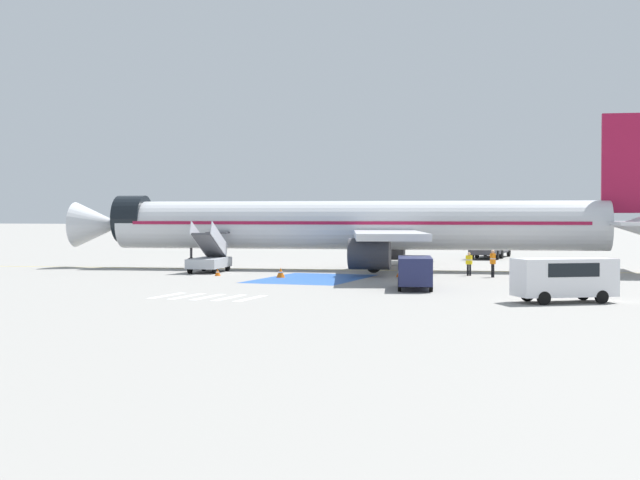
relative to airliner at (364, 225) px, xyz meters
The scene contains 18 objects.
ground_plane 3.94m from the airliner, behind, with size 600.00×600.00×0.00m, color gray.
apron_leadline_yellow 3.50m from the airliner, behind, with size 0.20×81.59×0.01m, color gold.
apron_stand_patch_blue 10.59m from the airliner, 93.79° to the right, with size 6.37×10.27×0.01m, color #2856A8.
apron_walkway_bar_0 24.75m from the airliner, 98.59° to the right, with size 0.44×3.60×0.01m, color silver.
apron_walkway_bar_1 24.60m from the airliner, 95.80° to the right, with size 0.44×3.60×0.01m, color silver.
apron_walkway_bar_2 24.51m from the airliner, 92.98° to the right, with size 0.44×3.60×0.01m, color silver.
apron_walkway_bar_3 24.48m from the airliner, 90.15° to the right, with size 0.44×3.60×0.01m, color silver.
apron_walkway_bar_4 24.51m from the airliner, 87.31° to the right, with size 0.44×3.60×0.01m, color silver.
airliner is the anchor object (origin of this frame).
boarding_stairs_forward 12.11m from the airliner, 148.57° to the right, with size 2.97×5.48×3.78m.
fuel_tanker 23.49m from the airliner, 74.42° to the left, with size 2.86×10.17×3.50m.
service_van_0 18.11m from the airliner, 64.43° to the right, with size 2.92×4.81×1.85m.
service_van_1 26.77m from the airliner, 52.42° to the right, with size 5.11×4.15×2.13m.
ground_crew_0 11.76m from the airliner, 24.58° to the right, with size 0.44×0.48×1.87m.
ground_crew_1 9.73m from the airliner, 22.76° to the right, with size 0.46×0.30×1.63m.
traffic_cone_0 12.74m from the airliner, 129.30° to the right, with size 0.43×0.43×0.47m.
traffic_cone_1 8.45m from the airliner, 55.72° to the right, with size 0.49×0.49×0.54m.
traffic_cone_2 10.66m from the airliner, 107.24° to the right, with size 0.60×0.60×0.66m.
Camera 1 is at (21.19, -65.26, 4.23)m, focal length 50.00 mm.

